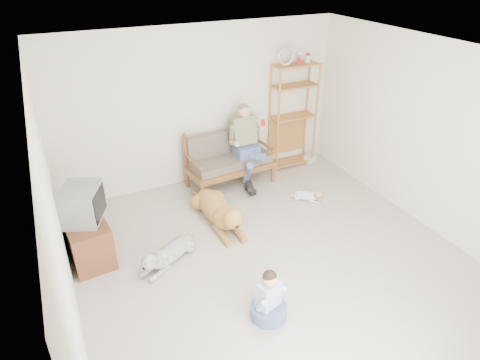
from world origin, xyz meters
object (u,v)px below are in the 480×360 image
golden_retriever (219,211)px  tv_stand (87,239)px  loveseat (229,158)px  etagere (293,115)px

golden_retriever → tv_stand: bearing=-179.8°
loveseat → golden_retriever: 1.32m
tv_stand → golden_retriever: 1.92m
loveseat → tv_stand: 2.81m
loveseat → tv_stand: bearing=-161.4°
etagere → tv_stand: size_ratio=2.38×
loveseat → tv_stand: (-2.57, -1.12, -0.19)m
loveseat → etagere: etagere is taller
tv_stand → golden_retriever: size_ratio=0.56×
loveseat → etagere: 1.48m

